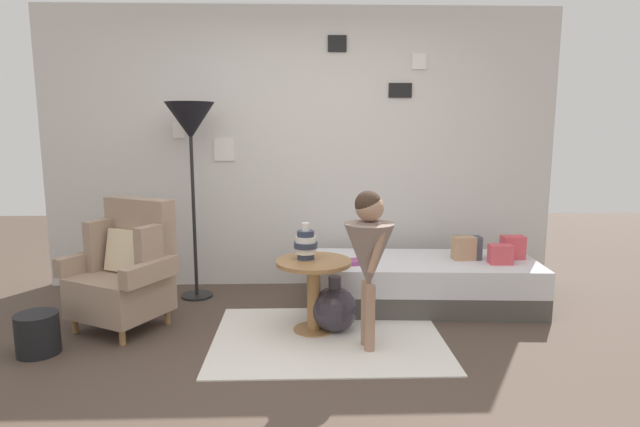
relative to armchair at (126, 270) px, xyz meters
name	(u,v)px	position (x,y,z in m)	size (l,w,h in m)	color
ground_plane	(301,373)	(1.32, -0.85, -0.44)	(12.00, 12.00, 0.00)	#4C3D33
gallery_wall	(301,149)	(1.32, 1.10, 0.86)	(4.80, 0.12, 2.60)	silver
rug	(328,338)	(1.52, -0.31, -0.43)	(1.65, 1.26, 0.01)	silver
armchair	(126,270)	(0.00, 0.00, 0.00)	(0.90, 0.82, 0.97)	#9E7042
daybed	(422,282)	(2.36, 0.39, -0.24)	(1.94, 0.91, 0.40)	#4C4742
pillow_head	(513,247)	(3.13, 0.41, 0.06)	(0.19, 0.12, 0.20)	#D64C56
pillow_mid	(500,254)	(2.96, 0.24, 0.04)	(0.18, 0.12, 0.16)	#D64C56
pillow_back	(468,248)	(2.74, 0.41, 0.06)	(0.21, 0.12, 0.20)	#474C56
pillow_extra	(464,248)	(2.70, 0.39, 0.06)	(0.18, 0.12, 0.20)	tan
side_table	(314,281)	(1.42, -0.16, -0.05)	(0.56, 0.56, 0.55)	#9E7042
vase_striped	(306,244)	(1.36, -0.12, 0.22)	(0.18, 0.18, 0.27)	#2D384C
floor_lamp	(190,128)	(0.38, 0.68, 1.07)	(0.42, 0.42, 1.72)	black
person_child	(369,250)	(1.78, -0.49, 0.26)	(0.34, 0.34, 1.10)	#A37A60
book_on_daybed	(359,262)	(1.80, 0.29, -0.02)	(0.22, 0.16, 0.03)	#994481
demijohn_near	(335,309)	(1.57, -0.17, -0.27)	(0.34, 0.34, 0.42)	#332D38
magazine_basket	(38,334)	(-0.45, -0.50, -0.30)	(0.28, 0.28, 0.28)	black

